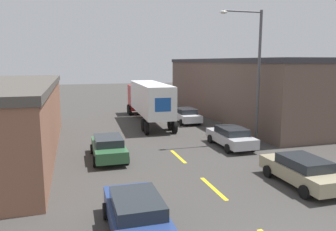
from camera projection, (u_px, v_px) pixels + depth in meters
road_centerline at (213, 188)px, 15.17m from camera, size 0.20×13.52×0.01m
warehouse_right at (265, 87)px, 35.47m from camera, size 13.66×25.38×6.07m
semi_truck at (148, 98)px, 31.34m from camera, size 2.99×12.90×3.83m
parked_car_right_mid at (231, 137)px, 22.37m from camera, size 2.01×4.49×1.39m
parked_car_left_far at (108, 147)px, 19.64m from camera, size 2.01×4.49×1.39m
parked_car_right_far at (186, 115)px, 31.30m from camera, size 2.01×4.49×1.39m
parked_car_right_near at (302, 170)px, 15.43m from camera, size 2.01×4.49×1.39m
parked_car_left_near at (136, 214)px, 11.04m from camera, size 2.01×4.49×1.39m
street_lamp at (254, 68)px, 22.85m from camera, size 3.21×0.32×9.27m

